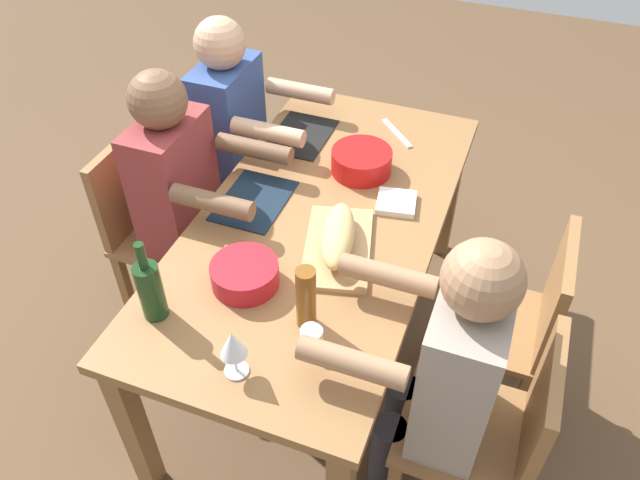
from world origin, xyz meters
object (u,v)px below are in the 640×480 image
chair_near_left (207,162)px  beer_bottle (306,298)px  chair_far_center (515,320)px  chair_far_right (494,430)px  chair_near_center (154,223)px  wine_glass (233,345)px  cutting_board (338,247)px  dining_table (320,236)px  serving_bowl_pasta (245,273)px  diner_far_right (444,371)px  wine_bottle (150,289)px  napkin_stack (396,203)px  serving_bowl_salad (362,160)px  bread_loaf (338,235)px  diner_near_left (238,131)px  cup_far_right (312,339)px  diner_near_center (185,193)px

chair_near_left → beer_bottle: size_ratio=3.86×
chair_far_center → chair_far_right: 0.47m
chair_near_center → wine_glass: (0.70, 0.76, 0.37)m
chair_far_center → cutting_board: bearing=-77.8°
dining_table → beer_bottle: bearing=15.9°
serving_bowl_pasta → diner_far_right: bearing=83.3°
chair_near_center → wine_bottle: 0.82m
chair_near_left → cutting_board: bearing=55.0°
chair_near_center → napkin_stack: (-0.16, 0.98, 0.27)m
wine_glass → chair_near_center: bearing=-132.9°
serving_bowl_salad → wine_bottle: 0.98m
chair_near_left → wine_glass: (1.17, 0.76, 0.37)m
dining_table → serving_bowl_salad: 0.35m
beer_bottle → cutting_board: bearing=-176.8°
chair_near_left → wine_bottle: (1.06, 0.43, 0.37)m
diner_far_right → dining_table: bearing=-129.8°
chair_near_left → bread_loaf: 1.09m
chair_near_center → beer_bottle: bearing=61.8°
wine_glass → serving_bowl_pasta: bearing=-158.7°
chair_far_center → beer_bottle: size_ratio=3.86×
dining_table → chair_far_center: chair_far_center is taller
dining_table → napkin_stack: size_ratio=12.08×
chair_far_right → napkin_stack: bearing=-141.2°
chair_far_right → diner_near_left: bearing=-125.6°
cutting_board → wine_glass: 0.59m
serving_bowl_pasta → beer_bottle: (0.08, 0.24, 0.06)m
serving_bowl_pasta → napkin_stack: size_ratio=1.55×
chair_near_left → diner_near_left: size_ratio=0.71×
chair_far_center → wine_glass: wine_glass is taller
napkin_stack → serving_bowl_pasta: bearing=-32.2°
cutting_board → dining_table: bearing=-139.7°
chair_near_center → napkin_stack: chair_near_center is taller
chair_near_center → cutting_board: chair_near_center is taller
diner_near_left → chair_near_left: bearing=-90.0°
cutting_board → cup_far_right: bearing=9.1°
serving_bowl_salad → wine_bottle: (0.91, -0.36, 0.06)m
chair_near_left → chair_near_center: 0.47m
diner_near_center → serving_bowl_salad: 0.69m
chair_near_left → serving_bowl_salad: 0.87m
napkin_stack → diner_far_right: bearing=27.1°
diner_near_left → serving_bowl_pasta: 0.97m
chair_far_right → serving_bowl_pasta: 0.91m
bread_loaf → serving_bowl_salad: bearing=-172.1°
chair_near_center → diner_near_center: (0.00, 0.18, 0.21)m
beer_bottle → wine_bottle: bearing=-73.7°
chair_far_right → diner_far_right: diner_far_right is taller
dining_table → bread_loaf: bearing=40.3°
wine_bottle → wine_glass: bearing=72.1°
dining_table → diner_near_left: bearing=-129.8°
bread_loaf → cutting_board: bearing=-90.0°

